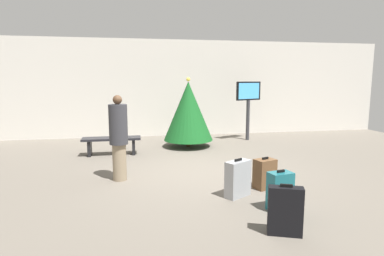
{
  "coord_description": "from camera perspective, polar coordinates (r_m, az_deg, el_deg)",
  "views": [
    {
      "loc": [
        -1.46,
        -6.76,
        2.01
      ],
      "look_at": [
        -0.13,
        0.51,
        0.9
      ],
      "focal_mm": 29.89,
      "sensor_mm": 36.0,
      "label": 1
    }
  ],
  "objects": [
    {
      "name": "ground_plane",
      "position": [
        7.21,
        1.79,
        -7.66
      ],
      "size": [
        16.0,
        16.0,
        0.0
      ],
      "primitive_type": "plane",
      "color": "#665E54"
    },
    {
      "name": "waiting_bench",
      "position": [
        8.89,
        -14.14,
        -2.4
      ],
      "size": [
        1.54,
        0.44,
        0.48
      ],
      "color": "black",
      "rests_on": "ground_plane"
    },
    {
      "name": "suitcase_1",
      "position": [
        5.66,
        8.18,
        -8.95
      ],
      "size": [
        0.51,
        0.42,
        0.67
      ],
      "color": "#9EA0A5",
      "rests_on": "ground_plane"
    },
    {
      "name": "suitcase_2",
      "position": [
        4.46,
        16.3,
        -14.03
      ],
      "size": [
        0.47,
        0.31,
        0.69
      ],
      "color": "black",
      "rests_on": "ground_plane"
    },
    {
      "name": "suitcase_3",
      "position": [
        5.23,
        15.43,
        -10.82
      ],
      "size": [
        0.4,
        0.3,
        0.65
      ],
      "color": "#19606B",
      "rests_on": "ground_plane"
    },
    {
      "name": "flight_info_kiosk",
      "position": [
        10.86,
        10.03,
        5.2
      ],
      "size": [
        0.96,
        0.47,
        1.96
      ],
      "color": "#333338",
      "rests_on": "ground_plane"
    },
    {
      "name": "suitcase_0",
      "position": [
        6.17,
        12.85,
        -7.97
      ],
      "size": [
        0.44,
        0.37,
        0.6
      ],
      "color": "brown",
      "rests_on": "ground_plane"
    },
    {
      "name": "traveller_0",
      "position": [
        6.53,
        -12.96,
        -1.44
      ],
      "size": [
        0.42,
        0.42,
        1.72
      ],
      "color": "gray",
      "rests_on": "ground_plane"
    },
    {
      "name": "holiday_tree",
      "position": [
        9.61,
        -0.67,
        3.07
      ],
      "size": [
        1.48,
        1.48,
        2.09
      ],
      "color": "#4C3319",
      "rests_on": "ground_plane"
    },
    {
      "name": "back_wall",
      "position": [
        11.67,
        -3.18,
        7.09
      ],
      "size": [
        16.0,
        0.2,
        3.43
      ],
      "primitive_type": "cube",
      "color": "beige",
      "rests_on": "ground_plane"
    }
  ]
}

